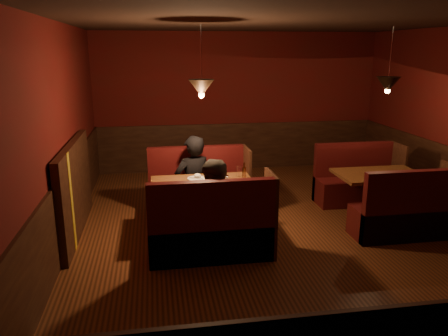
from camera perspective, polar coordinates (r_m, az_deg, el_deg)
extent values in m
cube|color=#3C2111|center=(6.46, 7.74, -8.10)|extent=(6.00, 7.00, 0.01)
cube|color=black|center=(5.95, 8.78, 18.60)|extent=(6.00, 7.00, 0.01)
cube|color=#43130F|center=(9.40, 1.85, 8.56)|extent=(6.00, 0.01, 2.90)
cube|color=#43130F|center=(5.89, -20.98, 3.58)|extent=(0.01, 7.00, 2.90)
cube|color=black|center=(9.54, 1.83, 2.87)|extent=(6.00, 0.04, 1.00)
cube|color=black|center=(6.13, -19.92, -5.12)|extent=(0.04, 7.00, 1.00)
cube|color=black|center=(6.45, -18.89, -2.64)|extent=(0.10, 2.20, 1.30)
cube|color=gold|center=(5.92, -19.23, -4.23)|extent=(0.01, 0.12, 1.30)
cylinder|color=#333333|center=(5.79, -3.02, 14.34)|extent=(0.01, 0.01, 0.80)
cone|color=black|center=(5.81, -2.97, 10.40)|extent=(0.34, 0.34, 0.22)
sphere|color=#FFBF72|center=(5.82, -2.96, 9.52)|extent=(0.08, 0.08, 0.08)
cylinder|color=#333333|center=(6.80, 20.95, 13.52)|extent=(0.01, 0.01, 0.80)
cone|color=black|center=(6.82, 20.63, 10.17)|extent=(0.34, 0.34, 0.22)
sphere|color=#FFBF72|center=(6.82, 20.56, 9.42)|extent=(0.08, 0.08, 0.08)
cube|color=#53301D|center=(6.06, -2.80, -2.09)|extent=(1.42, 0.86, 0.05)
cylinder|color=black|center=(6.19, -2.76, -5.45)|extent=(0.14, 0.14, 0.71)
cylinder|color=black|center=(6.31, -2.72, -8.29)|extent=(0.57, 0.57, 0.04)
cylinder|color=silver|center=(5.96, -2.41, -2.04)|extent=(0.28, 0.28, 0.02)
cube|color=black|center=(5.98, -1.93, -1.72)|extent=(0.09, 0.08, 0.04)
ellipsoid|color=silver|center=(5.96, -2.58, -1.69)|extent=(0.07, 0.07, 0.06)
cube|color=tan|center=(5.88, -1.85, -2.02)|extent=(0.09, 0.08, 0.03)
cylinder|color=silver|center=(5.86, -2.09, -2.21)|extent=(0.05, 0.13, 0.01)
cylinder|color=silver|center=(6.21, -3.61, -1.38)|extent=(0.26, 0.26, 0.02)
ellipsoid|color=beige|center=(6.23, -3.49, -0.99)|extent=(0.10, 0.10, 0.05)
cube|color=silver|center=(6.17, -3.68, -1.39)|extent=(0.19, 0.10, 0.00)
cylinder|color=white|center=(6.07, 0.40, -1.37)|extent=(0.05, 0.05, 0.09)
cylinder|color=white|center=(6.30, 1.93, -0.45)|extent=(0.08, 0.08, 0.15)
cylinder|color=white|center=(5.90, 2.26, -1.55)|extent=(0.08, 0.08, 0.15)
cylinder|color=#47230F|center=(6.21, 2.64, -0.66)|extent=(0.06, 0.06, 0.16)
cylinder|color=#47230F|center=(6.17, 2.65, 0.38)|extent=(0.03, 0.03, 0.07)
ellipsoid|color=white|center=(5.97, 1.33, -1.88)|extent=(0.12, 0.11, 0.04)
cube|color=#3C0A0D|center=(6.92, -3.44, -4.31)|extent=(1.52, 0.56, 0.46)
cube|color=#3C0A0D|center=(7.03, -3.66, -1.39)|extent=(1.52, 0.12, 1.06)
cube|color=black|center=(6.94, 2.94, -1.60)|extent=(0.04, 0.56, 1.06)
cube|color=#3C0A0D|center=(5.56, -1.86, -9.30)|extent=(1.52, 0.56, 0.46)
cube|color=#3C0A0D|center=(5.24, -1.58, -7.26)|extent=(1.52, 0.12, 1.06)
cube|color=black|center=(5.59, 6.10, -5.89)|extent=(0.04, 0.56, 1.06)
cube|color=#53301D|center=(7.04, 19.61, -0.84)|extent=(1.28, 0.82, 0.05)
cylinder|color=black|center=(7.15, 19.36, -3.61)|extent=(0.13, 0.13, 0.67)
cylinder|color=black|center=(7.25, 19.14, -5.99)|extent=(0.54, 0.54, 0.04)
cube|color=#3C0A0D|center=(7.77, 16.88, -2.85)|extent=(1.37, 0.53, 0.43)
cube|color=#3C0A0D|center=(7.86, 16.39, -0.40)|extent=(1.37, 0.12, 1.01)
cube|color=black|center=(8.02, 21.58, -0.56)|extent=(0.04, 0.53, 1.01)
cube|color=#3C0A0D|center=(6.62, 22.10, -6.47)|extent=(1.37, 0.53, 0.43)
cube|color=#3C0A0D|center=(6.36, 23.30, -4.70)|extent=(1.37, 0.12, 1.01)
imported|color=black|center=(6.64, -4.06, 0.24)|extent=(0.69, 0.55, 1.65)
imported|color=#36322C|center=(5.42, -0.78, -3.52)|extent=(0.87, 0.73, 1.59)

